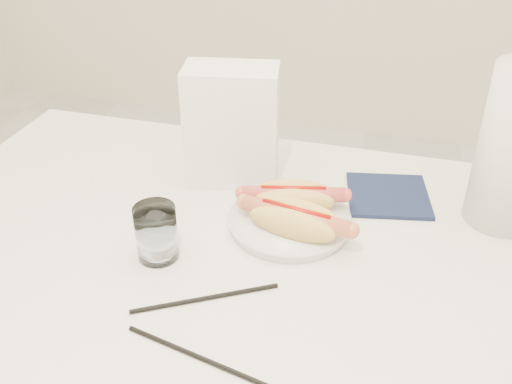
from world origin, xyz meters
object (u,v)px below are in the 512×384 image
(table, at_px, (258,295))
(hotdog_right, at_px, (296,220))
(napkin_box, at_px, (232,126))
(plate, at_px, (289,223))
(hotdog_left, at_px, (293,197))
(water_glass, at_px, (156,233))

(table, height_order, hotdog_right, hotdog_right)
(table, distance_m, napkin_box, 0.30)
(hotdog_right, distance_m, napkin_box, 0.22)
(plate, xyz_separation_m, hotdog_right, (0.02, -0.03, 0.03))
(table, xyz_separation_m, napkin_box, (-0.11, 0.22, 0.17))
(table, bearing_deg, hotdog_left, 81.09)
(plate, bearing_deg, table, -102.44)
(napkin_box, bearing_deg, table, -74.45)
(water_glass, relative_size, napkin_box, 0.41)
(hotdog_left, bearing_deg, table, -112.35)
(hotdog_right, relative_size, water_glass, 2.06)
(hotdog_right, bearing_deg, napkin_box, 144.63)
(hotdog_left, bearing_deg, hotdog_right, -87.29)
(plate, relative_size, hotdog_right, 1.08)
(table, xyz_separation_m, hotdog_right, (0.04, 0.07, 0.10))
(hotdog_left, xyz_separation_m, napkin_box, (-0.13, 0.09, 0.07))
(hotdog_left, bearing_deg, plate, -100.04)
(table, relative_size, hotdog_left, 7.25)
(napkin_box, bearing_deg, hotdog_right, -56.00)
(napkin_box, bearing_deg, hotdog_left, -44.88)
(table, distance_m, plate, 0.13)
(table, relative_size, water_glass, 14.00)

